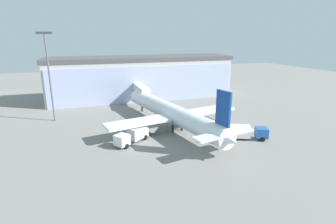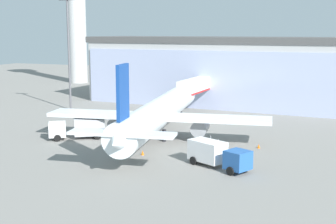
{
  "view_description": "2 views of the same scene",
  "coord_description": "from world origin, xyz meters",
  "px_view_note": "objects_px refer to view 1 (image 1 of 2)",
  "views": [
    {
      "loc": [
        -21.44,
        -43.36,
        19.09
      ],
      "look_at": [
        -1.77,
        9.02,
        2.98
      ],
      "focal_mm": 28.0,
      "sensor_mm": 36.0,
      "label": 1
    },
    {
      "loc": [
        22.47,
        -50.66,
        14.26
      ],
      "look_at": [
        -0.32,
        5.9,
        3.69
      ],
      "focal_mm": 50.0,
      "sensor_mm": 36.0,
      "label": 2
    }
  ],
  "objects_px": {
    "fuel_truck": "(246,132)",
    "baggage_cart": "(215,127)",
    "airplane": "(172,113)",
    "safety_cone_wingtip": "(229,121)",
    "jet_bridge": "(140,90)",
    "apron_light_mast": "(49,70)",
    "catering_truck": "(133,135)",
    "safety_cone_nose": "(199,141)"
  },
  "relations": [
    {
      "from": "airplane",
      "to": "safety_cone_wingtip",
      "type": "bearing_deg",
      "value": -103.28
    },
    {
      "from": "jet_bridge",
      "to": "airplane",
      "type": "xyz_separation_m",
      "value": [
        1.57,
        -20.95,
        -1.31
      ]
    },
    {
      "from": "jet_bridge",
      "to": "safety_cone_nose",
      "type": "distance_m",
      "value": 30.64
    },
    {
      "from": "safety_cone_nose",
      "to": "safety_cone_wingtip",
      "type": "distance_m",
      "value": 14.53
    },
    {
      "from": "apron_light_mast",
      "to": "airplane",
      "type": "xyz_separation_m",
      "value": [
        23.99,
        -14.81,
        -8.43
      ]
    },
    {
      "from": "airplane",
      "to": "safety_cone_nose",
      "type": "xyz_separation_m",
      "value": [
        1.75,
        -9.18,
        -3.15
      ]
    },
    {
      "from": "jet_bridge",
      "to": "catering_truck",
      "type": "bearing_deg",
      "value": 163.99
    },
    {
      "from": "safety_cone_nose",
      "to": "jet_bridge",
      "type": "bearing_deg",
      "value": 96.3
    },
    {
      "from": "apron_light_mast",
      "to": "fuel_truck",
      "type": "bearing_deg",
      "value": -36.06
    },
    {
      "from": "jet_bridge",
      "to": "catering_truck",
      "type": "distance_m",
      "value": 27.09
    },
    {
      "from": "fuel_truck",
      "to": "safety_cone_wingtip",
      "type": "height_order",
      "value": "fuel_truck"
    },
    {
      "from": "apron_light_mast",
      "to": "fuel_truck",
      "type": "xyz_separation_m",
      "value": [
        35.15,
        -25.59,
        -10.39
      ]
    },
    {
      "from": "fuel_truck",
      "to": "safety_cone_wingtip",
      "type": "distance_m",
      "value": 10.26
    },
    {
      "from": "airplane",
      "to": "fuel_truck",
      "type": "height_order",
      "value": "airplane"
    },
    {
      "from": "jet_bridge",
      "to": "safety_cone_nose",
      "type": "xyz_separation_m",
      "value": [
        3.33,
        -30.13,
        -4.47
      ]
    },
    {
      "from": "airplane",
      "to": "safety_cone_wingtip",
      "type": "height_order",
      "value": "airplane"
    },
    {
      "from": "catering_truck",
      "to": "safety_cone_wingtip",
      "type": "relative_size",
      "value": 13.23
    },
    {
      "from": "airplane",
      "to": "baggage_cart",
      "type": "bearing_deg",
      "value": -124.97
    },
    {
      "from": "airplane",
      "to": "baggage_cart",
      "type": "height_order",
      "value": "airplane"
    },
    {
      "from": "apron_light_mast",
      "to": "safety_cone_nose",
      "type": "bearing_deg",
      "value": -42.97
    },
    {
      "from": "fuel_truck",
      "to": "safety_cone_nose",
      "type": "relative_size",
      "value": 13.69
    },
    {
      "from": "jet_bridge",
      "to": "safety_cone_nose",
      "type": "relative_size",
      "value": 25.77
    },
    {
      "from": "airplane",
      "to": "jet_bridge",
      "type": "bearing_deg",
      "value": -5.18
    },
    {
      "from": "apron_light_mast",
      "to": "airplane",
      "type": "distance_m",
      "value": 29.43
    },
    {
      "from": "safety_cone_wingtip",
      "to": "apron_light_mast",
      "type": "bearing_deg",
      "value": 157.36
    },
    {
      "from": "apron_light_mast",
      "to": "safety_cone_nose",
      "type": "height_order",
      "value": "apron_light_mast"
    },
    {
      "from": "jet_bridge",
      "to": "safety_cone_wingtip",
      "type": "relative_size",
      "value": 25.77
    },
    {
      "from": "catering_truck",
      "to": "safety_cone_wingtip",
      "type": "height_order",
      "value": "catering_truck"
    },
    {
      "from": "catering_truck",
      "to": "apron_light_mast",
      "type": "bearing_deg",
      "value": -87.93
    },
    {
      "from": "jet_bridge",
      "to": "baggage_cart",
      "type": "distance_m",
      "value": 27.07
    },
    {
      "from": "safety_cone_nose",
      "to": "airplane",
      "type": "bearing_deg",
      "value": 100.82
    },
    {
      "from": "safety_cone_wingtip",
      "to": "airplane",
      "type": "bearing_deg",
      "value": 176.19
    },
    {
      "from": "safety_cone_wingtip",
      "to": "jet_bridge",
      "type": "bearing_deg",
      "value": 124.94
    },
    {
      "from": "apron_light_mast",
      "to": "baggage_cart",
      "type": "relative_size",
      "value": 6.39
    },
    {
      "from": "jet_bridge",
      "to": "safety_cone_wingtip",
      "type": "xyz_separation_m",
      "value": [
        15.28,
        -21.87,
        -4.47
      ]
    },
    {
      "from": "fuel_truck",
      "to": "baggage_cart",
      "type": "relative_size",
      "value": 2.39
    },
    {
      "from": "baggage_cart",
      "to": "airplane",
      "type": "bearing_deg",
      "value": 22.66
    },
    {
      "from": "jet_bridge",
      "to": "baggage_cart",
      "type": "bearing_deg",
      "value": -156.84
    },
    {
      "from": "airplane",
      "to": "fuel_truck",
      "type": "distance_m",
      "value": 15.64
    },
    {
      "from": "apron_light_mast",
      "to": "safety_cone_wingtip",
      "type": "height_order",
      "value": "apron_light_mast"
    },
    {
      "from": "apron_light_mast",
      "to": "safety_cone_wingtip",
      "type": "bearing_deg",
      "value": -22.64
    },
    {
      "from": "fuel_truck",
      "to": "airplane",
      "type": "bearing_deg",
      "value": 161.7
    }
  ]
}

